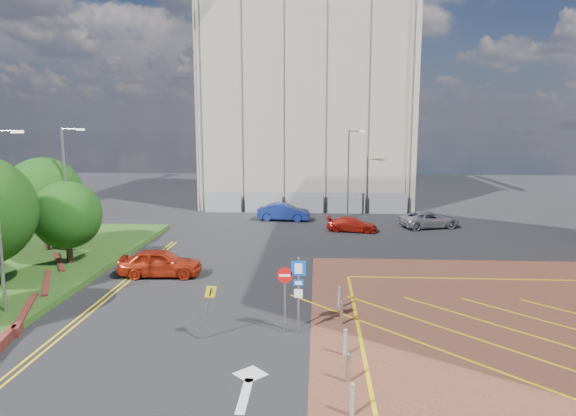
# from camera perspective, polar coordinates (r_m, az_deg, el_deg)

# --- Properties ---
(ground) EXTENTS (140.00, 140.00, 0.00)m
(ground) POSITION_cam_1_polar(r_m,az_deg,el_deg) (20.74, -0.39, -14.77)
(ground) COLOR black
(ground) RESTS_ON ground
(retaining_wall) EXTENTS (6.06, 20.33, 0.40)m
(retaining_wall) POSITION_cam_1_polar(r_m,az_deg,el_deg) (25.98, -27.49, -10.33)
(retaining_wall) COLOR maroon
(retaining_wall) RESTS_ON ground
(tree_c) EXTENTS (4.00, 4.00, 4.90)m
(tree_c) POSITION_cam_1_polar(r_m,az_deg,el_deg) (32.87, -23.35, -0.71)
(tree_c) COLOR #3D2B1C
(tree_c) RESTS_ON grass_bed
(tree_d) EXTENTS (5.00, 5.00, 6.08)m
(tree_d) POSITION_cam_1_polar(r_m,az_deg,el_deg) (36.79, -25.52, 1.20)
(tree_d) COLOR #3D2B1C
(tree_d) RESTS_ON grass_bed
(lamp_left_far) EXTENTS (1.53, 0.16, 8.00)m
(lamp_left_far) POSITION_cam_1_polar(r_m,az_deg,el_deg) (34.85, -23.40, 2.25)
(lamp_left_far) COLOR #9EA0A8
(lamp_left_far) RESTS_ON grass_bed
(lamp_back) EXTENTS (1.53, 0.16, 8.00)m
(lamp_back) POSITION_cam_1_polar(r_m,az_deg,el_deg) (47.17, 6.81, 4.21)
(lamp_back) COLOR #9EA0A8
(lamp_back) RESTS_ON ground
(sign_cluster) EXTENTS (1.17, 0.12, 3.20)m
(sign_cluster) POSITION_cam_1_polar(r_m,az_deg,el_deg) (20.94, 0.60, -8.80)
(sign_cluster) COLOR #9EA0A8
(sign_cluster) RESTS_ON ground
(warning_sign) EXTENTS (0.74, 0.42, 2.25)m
(warning_sign) POSITION_cam_1_polar(r_m,az_deg,el_deg) (20.71, -8.93, -10.66)
(warning_sign) COLOR #9EA0A8
(warning_sign) RESTS_ON ground
(bollard_row) EXTENTS (0.14, 11.14, 0.90)m
(bollard_row) POSITION_cam_1_polar(r_m,az_deg,el_deg) (19.02, 6.47, -15.59)
(bollard_row) COLOR #9EA0A8
(bollard_row) RESTS_ON forecourt
(construction_building) EXTENTS (21.20, 19.20, 22.00)m
(construction_building) POSITION_cam_1_polar(r_m,az_deg,el_deg) (58.97, 2.19, 11.72)
(construction_building) COLOR gray
(construction_building) RESTS_ON ground
(construction_fence) EXTENTS (21.60, 0.06, 2.00)m
(construction_fence) POSITION_cam_1_polar(r_m,az_deg,el_deg) (49.47, 3.04, 0.57)
(construction_fence) COLOR gray
(construction_fence) RESTS_ON ground
(car_red_left) EXTENTS (4.68, 2.11, 1.56)m
(car_red_left) POSITION_cam_1_polar(r_m,az_deg,el_deg) (29.84, -13.98, -5.91)
(car_red_left) COLOR #A0230D
(car_red_left) RESTS_ON ground
(car_blue_back) EXTENTS (4.74, 1.94, 1.53)m
(car_blue_back) POSITION_cam_1_polar(r_m,az_deg,el_deg) (45.62, -0.47, -0.45)
(car_blue_back) COLOR navy
(car_blue_back) RESTS_ON ground
(car_red_back) EXTENTS (4.25, 2.29, 1.17)m
(car_red_back) POSITION_cam_1_polar(r_m,az_deg,el_deg) (41.30, 7.13, -1.80)
(car_red_back) COLOR #9E160D
(car_red_back) RESTS_ON ground
(car_silver_back) EXTENTS (5.36, 3.60, 1.36)m
(car_silver_back) POSITION_cam_1_polar(r_m,az_deg,el_deg) (44.04, 15.43, -1.25)
(car_silver_back) COLOR #9C9CA2
(car_silver_back) RESTS_ON ground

